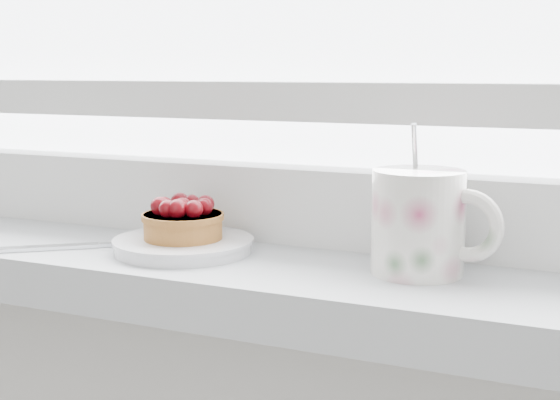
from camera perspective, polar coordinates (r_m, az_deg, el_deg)
The scene contains 4 objects.
saucer at distance 0.69m, azimuth -7.08°, elevation -3.29°, with size 0.12×0.12×0.01m, color silver.
raspberry_tart at distance 0.69m, azimuth -7.11°, elevation -1.45°, with size 0.07×0.07×0.04m.
floral_mug at distance 0.62m, azimuth 10.31°, elevation -1.47°, with size 0.11×0.08×0.12m.
fork at distance 0.73m, azimuth -14.53°, elevation -3.27°, with size 0.18×0.14×0.00m.
Camera 1 is at (0.26, 1.31, 1.10)m, focal length 50.00 mm.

